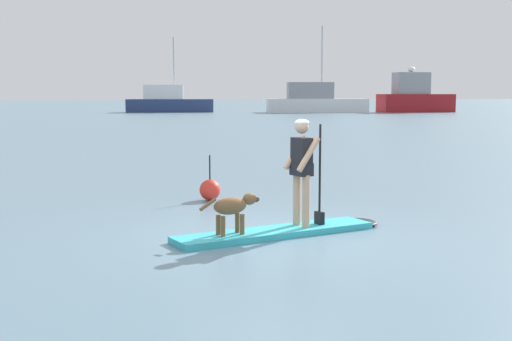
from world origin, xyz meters
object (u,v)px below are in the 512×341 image
(moored_boat_center, at_px, (315,101))
(moored_boat_outer, at_px, (414,97))
(moored_boat_far_port, at_px, (168,102))
(marker_buoy, at_px, (210,190))
(person_paddler, at_px, (302,165))
(paddleboard, at_px, (288,231))
(dog, at_px, (233,207))

(moored_boat_center, distance_m, moored_boat_outer, 11.44)
(moored_boat_far_port, relative_size, moored_boat_center, 0.87)
(moored_boat_outer, height_order, marker_buoy, moored_boat_outer)
(person_paddler, xyz_separation_m, moored_boat_outer, (36.48, 58.99, 0.62))
(moored_boat_far_port, bearing_deg, marker_buoy, -99.25)
(paddleboard, bearing_deg, dog, -167.27)
(marker_buoy, bearing_deg, moored_boat_outer, 56.19)
(moored_boat_far_port, distance_m, moored_boat_outer, 27.98)
(person_paddler, relative_size, dog, 1.70)
(dog, height_order, moored_boat_far_port, moored_boat_far_port)
(person_paddler, relative_size, moored_boat_far_port, 0.17)
(moored_boat_center, relative_size, marker_buoy, 12.52)
(person_paddler, height_order, marker_buoy, person_paddler)
(moored_boat_far_port, xyz_separation_m, moored_boat_outer, (26.75, -8.19, 0.51))
(dog, height_order, moored_boat_center, moored_boat_center)
(moored_boat_outer, bearing_deg, paddleboard, -121.89)
(dog, height_order, moored_boat_outer, moored_boat_outer)
(dog, distance_m, moored_boat_outer, 70.23)
(paddleboard, bearing_deg, moored_boat_far_port, 81.55)
(person_paddler, xyz_separation_m, dog, (-1.20, -0.27, -0.57))
(paddleboard, xyz_separation_m, moored_boat_center, (25.57, 61.48, 1.22))
(moored_boat_outer, xyz_separation_m, marker_buoy, (-37.12, -55.43, -1.47))
(moored_boat_center, bearing_deg, marker_buoy, -114.15)
(moored_boat_far_port, relative_size, marker_buoy, 10.87)
(moored_boat_center, bearing_deg, moored_boat_far_port, 159.70)
(moored_boat_outer, bearing_deg, person_paddler, -121.74)
(moored_boat_center, height_order, moored_boat_outer, moored_boat_center)
(paddleboard, xyz_separation_m, dog, (-0.94, -0.21, 0.46))
(dog, relative_size, moored_boat_outer, 0.11)
(moored_boat_far_port, height_order, moored_boat_center, moored_boat_center)
(paddleboard, xyz_separation_m, moored_boat_far_port, (9.99, 67.24, 1.12))
(moored_boat_center, xyz_separation_m, moored_boat_outer, (11.17, -2.43, 0.42))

